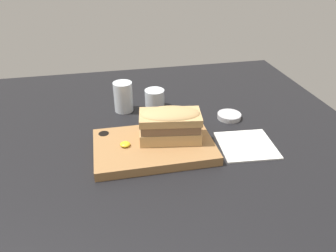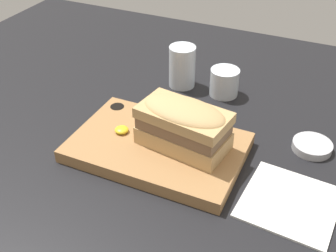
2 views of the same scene
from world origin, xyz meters
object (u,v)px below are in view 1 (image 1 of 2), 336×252
(serving_board, at_px, (154,146))
(wine_glass, at_px, (155,100))
(condiment_dish, at_px, (229,116))
(napkin, at_px, (247,145))
(sandwich, at_px, (170,123))
(water_glass, at_px, (123,99))

(serving_board, distance_m, wine_glass, 0.27)
(condiment_dish, bearing_deg, napkin, -93.47)
(wine_glass, distance_m, napkin, 0.37)
(sandwich, distance_m, napkin, 0.23)
(water_glass, bearing_deg, condiment_dish, -20.91)
(water_glass, height_order, wine_glass, water_glass)
(sandwich, relative_size, water_glass, 1.75)
(water_glass, xyz_separation_m, napkin, (0.32, -0.29, -0.04))
(water_glass, relative_size, condiment_dish, 1.32)
(wine_glass, xyz_separation_m, condiment_dish, (0.23, -0.13, -0.02))
(water_glass, distance_m, wine_glass, 0.11)
(condiment_dish, bearing_deg, wine_glass, 150.33)
(wine_glass, bearing_deg, sandwich, -89.78)
(water_glass, xyz_separation_m, condiment_dish, (0.33, -0.13, -0.04))
(sandwich, distance_m, water_glass, 0.27)
(napkin, bearing_deg, sandwich, 168.91)
(water_glass, xyz_separation_m, wine_glass, (0.11, 0.00, -0.02))
(serving_board, relative_size, napkin, 1.98)
(sandwich, bearing_deg, serving_board, -166.85)
(serving_board, distance_m, water_glass, 0.27)
(napkin, relative_size, condiment_dish, 2.15)
(serving_board, bearing_deg, wine_glass, 79.63)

